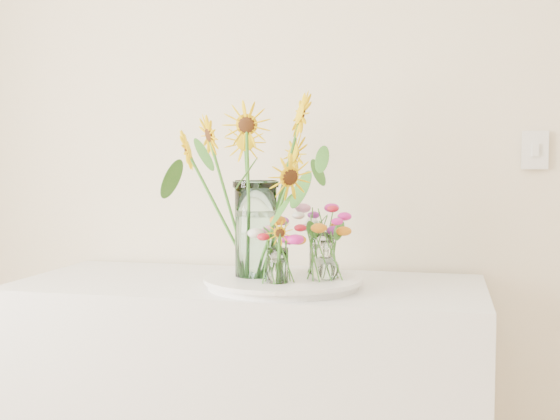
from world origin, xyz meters
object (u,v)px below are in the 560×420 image
at_px(tray, 283,283).
at_px(small_vase_c, 322,254).
at_px(small_vase_b, 325,261).
at_px(small_vase_a, 278,266).
at_px(mason_jar, 256,229).

relative_size(tray, small_vase_c, 3.34).
distance_m(small_vase_b, small_vase_c, 0.10).
height_order(tray, small_vase_a, small_vase_a).
height_order(mason_jar, small_vase_c, mason_jar).
distance_m(small_vase_a, small_vase_c, 0.20).
xyz_separation_m(tray, mason_jar, (-0.08, 0.00, 0.16)).
distance_m(small_vase_a, small_vase_b, 0.15).
bearing_deg(tray, mason_jar, 177.69).
bearing_deg(mason_jar, small_vase_c, 24.55).
distance_m(tray, small_vase_c, 0.15).
bearing_deg(small_vase_b, small_vase_c, 105.69).
relative_size(small_vase_b, small_vase_c, 0.89).
xyz_separation_m(small_vase_a, small_vase_c, (0.09, 0.18, 0.01)).
xyz_separation_m(tray, small_vase_c, (0.10, 0.09, 0.08)).
relative_size(mason_jar, small_vase_a, 2.78).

